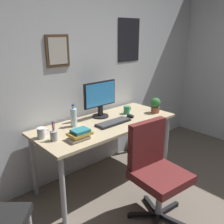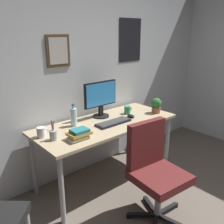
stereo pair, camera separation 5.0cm
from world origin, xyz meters
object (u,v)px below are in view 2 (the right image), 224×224
at_px(book_stack_left, 79,134).
at_px(coffee_mug_near, 127,110).
at_px(office_chair, 154,167).
at_px(pen_cup, 53,135).
at_px(potted_plant, 156,105).
at_px(monitor, 100,98).
at_px(water_bottle, 74,117).
at_px(keyboard, 113,122).
at_px(coffee_mug_far, 41,132).
at_px(computer_mouse, 131,116).

bearing_deg(book_stack_left, coffee_mug_near, 15.50).
height_order(office_chair, coffee_mug_near, office_chair).
relative_size(coffee_mug_near, pen_cup, 0.59).
bearing_deg(potted_plant, monitor, 150.89).
bearing_deg(pen_cup, coffee_mug_near, 5.58).
bearing_deg(monitor, water_bottle, -172.83).
xyz_separation_m(monitor, keyboard, (-0.04, -0.28, -0.23)).
bearing_deg(pen_cup, keyboard, -3.45).
xyz_separation_m(monitor, coffee_mug_near, (0.33, -0.13, -0.19)).
xyz_separation_m(keyboard, pen_cup, (-0.73, 0.04, 0.04)).
relative_size(office_chair, book_stack_left, 4.22).
relative_size(coffee_mug_far, pen_cup, 0.61).
bearing_deg(potted_plant, water_bottle, 164.21).
bearing_deg(computer_mouse, water_bottle, 162.75).
distance_m(office_chair, potted_plant, 1.03).
bearing_deg(water_bottle, office_chair, -72.51).
height_order(coffee_mug_near, potted_plant, potted_plant).
bearing_deg(potted_plant, book_stack_left, -178.43).
height_order(monitor, coffee_mug_far, monitor).
bearing_deg(monitor, pen_cup, -162.80).
bearing_deg(office_chair, book_stack_left, 127.07).
distance_m(office_chair, coffee_mug_near, 0.99).
height_order(coffee_mug_far, potted_plant, potted_plant).
height_order(coffee_mug_near, coffee_mug_far, coffee_mug_far).
xyz_separation_m(coffee_mug_far, potted_plant, (1.45, -0.25, 0.05)).
bearing_deg(monitor, book_stack_left, -146.37).
height_order(monitor, keyboard, monitor).
xyz_separation_m(coffee_mug_far, book_stack_left, (0.25, -0.28, 0.00)).
height_order(keyboard, computer_mouse, computer_mouse).
distance_m(computer_mouse, water_bottle, 0.71).
bearing_deg(monitor, keyboard, -98.43).
bearing_deg(computer_mouse, monitor, 134.48).
height_order(office_chair, monitor, monitor).
bearing_deg(computer_mouse, potted_plant, -13.05).
bearing_deg(coffee_mug_far, keyboard, -13.05).
distance_m(water_bottle, coffee_mug_near, 0.75).
height_order(office_chair, book_stack_left, office_chair).
height_order(keyboard, potted_plant, potted_plant).
distance_m(monitor, pen_cup, 0.83).
height_order(computer_mouse, water_bottle, water_bottle).
bearing_deg(coffee_mug_near, water_bottle, 174.00).
height_order(office_chair, potted_plant, office_chair).
relative_size(keyboard, coffee_mug_near, 3.66).
bearing_deg(monitor, office_chair, -97.80).
relative_size(office_chair, pen_cup, 4.75).
height_order(water_bottle, book_stack_left, water_bottle).
height_order(water_bottle, coffee_mug_far, water_bottle).
height_order(keyboard, pen_cup, pen_cup).
distance_m(computer_mouse, potted_plant, 0.39).
height_order(monitor, pen_cup, monitor).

